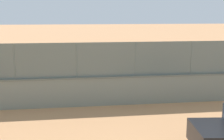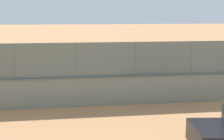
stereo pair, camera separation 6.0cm
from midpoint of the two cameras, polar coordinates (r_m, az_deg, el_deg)
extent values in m
plane|color=tan|center=(26.04, 2.11, 0.28)|extent=(260.00, 260.00, 0.00)
cube|color=gray|center=(15.66, 4.55, -3.97)|extent=(24.88, 0.89, 1.46)
cube|color=slate|center=(15.49, 4.59, -1.22)|extent=(24.88, 0.95, 0.08)
cube|color=slate|center=(15.32, 4.64, 2.17)|extent=(24.37, 0.57, 1.77)
cylinder|color=slate|center=(16.25, 15.21, 2.32)|extent=(0.07, 0.07, 1.77)
cylinder|color=slate|center=(15.32, 4.64, 2.17)|extent=(0.07, 0.07, 1.77)
cylinder|color=slate|center=(14.97, -6.83, 1.94)|extent=(0.07, 0.07, 1.77)
cylinder|color=slate|center=(15.24, -18.37, 1.62)|extent=(0.07, 0.07, 1.77)
cylinder|color=black|center=(21.66, 5.33, -0.77)|extent=(0.18, 0.18, 0.81)
cylinder|color=black|center=(21.75, 5.79, -0.73)|extent=(0.18, 0.18, 0.81)
cylinder|color=#429951|center=(21.58, 5.59, 1.08)|extent=(0.41, 0.41, 0.60)
cylinder|color=tan|center=(21.37, 4.94, 1.33)|extent=(0.23, 0.58, 0.17)
cylinder|color=tan|center=(21.45, 6.70, 1.33)|extent=(0.23, 0.58, 0.17)
sphere|color=tan|center=(21.51, 5.61, 2.17)|extent=(0.23, 0.23, 0.23)
cylinder|color=navy|center=(21.50, 5.62, 2.43)|extent=(0.29, 0.29, 0.05)
cylinder|color=black|center=(21.30, 6.95, 1.26)|extent=(0.11, 0.30, 0.04)
ellipsoid|color=#333338|center=(21.11, 7.25, 1.17)|extent=(0.10, 0.30, 0.24)
cylinder|color=navy|center=(23.16, -8.66, -0.22)|extent=(0.16, 0.16, 0.72)
cylinder|color=navy|center=(23.18, -8.17, -0.19)|extent=(0.16, 0.16, 0.72)
cylinder|color=#429951|center=(23.06, -8.46, 1.33)|extent=(0.37, 0.37, 0.53)
cylinder|color=brown|center=(22.97, -9.15, 1.54)|extent=(0.14, 0.52, 0.16)
cylinder|color=brown|center=(22.78, -7.68, 1.51)|extent=(0.14, 0.52, 0.16)
sphere|color=brown|center=(23.01, -8.48, 2.24)|extent=(0.20, 0.20, 0.20)
cylinder|color=white|center=(22.99, -8.49, 2.45)|extent=(0.23, 0.23, 0.05)
cylinder|color=black|center=(22.61, -7.62, 1.44)|extent=(0.07, 0.30, 0.04)
ellipsoid|color=#333338|center=(22.39, -7.55, 1.35)|extent=(0.06, 0.30, 0.24)
sphere|color=white|center=(20.86, 9.36, -2.16)|extent=(0.20, 0.20, 0.20)
sphere|color=#3399D8|center=(18.81, 17.88, -3.99)|extent=(0.17, 0.17, 0.17)
cylinder|color=black|center=(11.44, 17.77, -12.27)|extent=(0.64, 0.28, 0.62)
camera|label=1|loc=(0.03, -89.91, 0.02)|focal=47.08mm
camera|label=2|loc=(0.03, 90.09, -0.02)|focal=47.08mm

